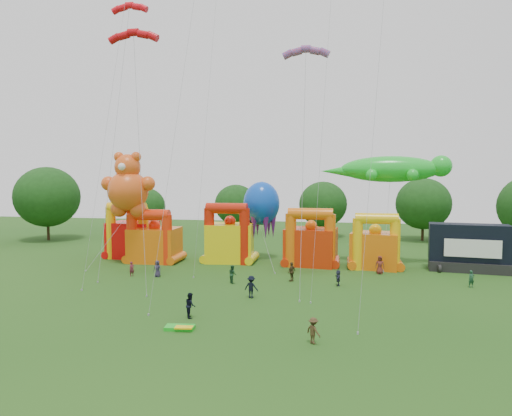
% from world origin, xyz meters
% --- Properties ---
extents(ground, '(160.00, 160.00, 0.00)m').
position_xyz_m(ground, '(0.00, 0.00, 0.00)').
color(ground, '#1D4714').
rests_on(ground, ground).
extents(tree_ring, '(121.07, 123.15, 12.07)m').
position_xyz_m(tree_ring, '(-1.15, 0.60, 6.26)').
color(tree_ring, '#352314').
rests_on(tree_ring, ground).
extents(bouncy_castle_0, '(5.86, 4.78, 7.21)m').
position_xyz_m(bouncy_castle_0, '(-15.77, 29.62, 2.72)').
color(bouncy_castle_0, red).
rests_on(bouncy_castle_0, ground).
extents(bouncy_castle_1, '(5.83, 4.73, 6.59)m').
position_xyz_m(bouncy_castle_1, '(-11.76, 27.25, 2.49)').
color(bouncy_castle_1, '#DF610C').
rests_on(bouncy_castle_1, ground).
extents(bouncy_castle_2, '(6.01, 5.02, 7.33)m').
position_xyz_m(bouncy_castle_2, '(-2.62, 28.88, 2.77)').
color(bouncy_castle_2, yellow).
rests_on(bouncy_castle_2, ground).
extents(bouncy_castle_3, '(6.30, 5.31, 6.87)m').
position_xyz_m(bouncy_castle_3, '(7.33, 28.54, 2.59)').
color(bouncy_castle_3, red).
rests_on(bouncy_castle_3, ground).
extents(bouncy_castle_4, '(5.88, 5.05, 6.42)m').
position_xyz_m(bouncy_castle_4, '(14.68, 28.09, 2.44)').
color(bouncy_castle_4, orange).
rests_on(bouncy_castle_4, ground).
extents(stage_trailer, '(8.58, 4.14, 5.27)m').
position_xyz_m(stage_trailer, '(24.76, 28.44, 2.54)').
color(stage_trailer, black).
rests_on(stage_trailer, ground).
extents(teddy_bear_kite, '(6.75, 7.66, 13.50)m').
position_xyz_m(teddy_bear_kite, '(-14.73, 24.70, 6.93)').
color(teddy_bear_kite, '#E75419').
rests_on(teddy_bear_kite, ground).
extents(gecko_kite, '(15.09, 7.67, 13.04)m').
position_xyz_m(gecko_kite, '(16.33, 30.33, 9.54)').
color(gecko_kite, green).
rests_on(gecko_kite, ground).
extents(octopus_kite, '(5.33, 11.00, 9.93)m').
position_xyz_m(octopus_kite, '(1.53, 29.81, 4.56)').
color(octopus_kite, blue).
rests_on(octopus_kite, ground).
extents(parafoil_kites, '(23.29, 10.84, 29.83)m').
position_xyz_m(parafoil_kites, '(-7.97, 16.01, 13.27)').
color(parafoil_kites, red).
rests_on(parafoil_kites, ground).
extents(diamond_kites, '(27.14, 20.89, 42.22)m').
position_xyz_m(diamond_kites, '(1.19, 15.14, 16.86)').
color(diamond_kites, red).
rests_on(diamond_kites, ground).
extents(folded_kite_bundle, '(2.09, 1.27, 0.31)m').
position_xyz_m(folded_kite_bundle, '(-0.07, 4.13, 0.14)').
color(folded_kite_bundle, green).
rests_on(folded_kite_bundle, ground).
extents(spectator_0, '(0.94, 0.71, 1.73)m').
position_xyz_m(spectator_0, '(-8.06, 19.38, 0.86)').
color(spectator_0, '#2A253D').
rests_on(spectator_0, ground).
extents(spectator_1, '(0.64, 0.67, 1.55)m').
position_xyz_m(spectator_1, '(-10.82, 19.17, 0.77)').
color(spectator_1, maroon).
rests_on(spectator_1, ground).
extents(spectator_2, '(1.05, 1.10, 1.79)m').
position_xyz_m(spectator_2, '(0.33, 18.07, 0.90)').
color(spectator_2, '#1A4124').
rests_on(spectator_2, ground).
extents(spectator_3, '(1.39, 1.00, 1.94)m').
position_xyz_m(spectator_3, '(3.18, 13.00, 0.97)').
color(spectator_3, black).
rests_on(spectator_3, ground).
extents(spectator_4, '(0.95, 1.23, 1.95)m').
position_xyz_m(spectator_4, '(5.98, 19.87, 0.97)').
color(spectator_4, '#43341A').
rests_on(spectator_4, ground).
extents(spectator_5, '(0.58, 1.45, 1.53)m').
position_xyz_m(spectator_5, '(10.56, 18.84, 0.76)').
color(spectator_5, '#24283D').
rests_on(spectator_5, ground).
extents(spectator_6, '(1.01, 0.70, 1.96)m').
position_xyz_m(spectator_6, '(14.96, 25.00, 0.98)').
color(spectator_6, maroon).
rests_on(spectator_6, ground).
extents(spectator_7, '(0.70, 0.57, 1.64)m').
position_xyz_m(spectator_7, '(22.97, 20.41, 0.82)').
color(spectator_7, '#1A422B').
rests_on(spectator_7, ground).
extents(spectator_8, '(1.03, 1.12, 1.86)m').
position_xyz_m(spectator_8, '(-0.25, 6.84, 0.93)').
color(spectator_8, black).
rests_on(spectator_8, ground).
extents(spectator_9, '(1.23, 1.19, 1.68)m').
position_xyz_m(spectator_9, '(9.07, 3.10, 0.84)').
color(spectator_9, '#41301A').
rests_on(spectator_9, ground).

